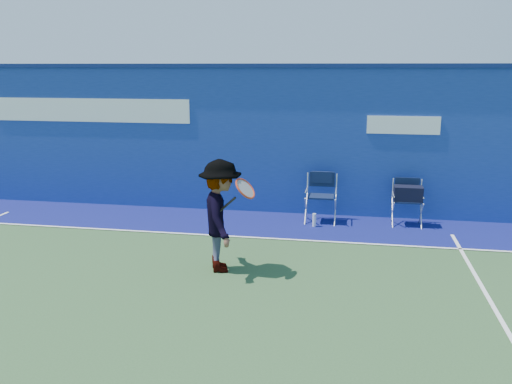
% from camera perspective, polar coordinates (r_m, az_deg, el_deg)
% --- Properties ---
extents(ground, '(80.00, 80.00, 0.00)m').
position_cam_1_polar(ground, '(7.19, -12.57, -12.13)').
color(ground, '#2E4F2A').
rests_on(ground, ground).
extents(stadium_wall, '(24.00, 0.50, 3.08)m').
position_cam_1_polar(stadium_wall, '(11.57, -3.09, 5.76)').
color(stadium_wall, navy).
rests_on(stadium_wall, ground).
extents(out_of_bounds_strip, '(24.00, 1.80, 0.01)m').
position_cam_1_polar(out_of_bounds_strip, '(10.84, -4.29, -3.12)').
color(out_of_bounds_strip, '#0E1359').
rests_on(out_of_bounds_strip, ground).
extents(court_lines, '(24.00, 12.00, 0.01)m').
position_cam_1_polar(court_lines, '(7.70, -10.85, -10.23)').
color(court_lines, white).
rests_on(court_lines, out_of_bounds_strip).
extents(directors_chair_left, '(0.58, 0.53, 0.98)m').
position_cam_1_polar(directors_chair_left, '(10.81, 6.83, -1.48)').
color(directors_chair_left, silver).
rests_on(directors_chair_left, ground).
extents(directors_chair_right, '(0.54, 0.48, 0.90)m').
position_cam_1_polar(directors_chair_right, '(10.89, 15.62, -1.48)').
color(directors_chair_right, silver).
rests_on(directors_chair_right, ground).
extents(water_bottle, '(0.07, 0.07, 0.26)m').
position_cam_1_polar(water_bottle, '(10.51, 6.15, -2.97)').
color(water_bottle, silver).
rests_on(water_bottle, ground).
extents(tennis_player, '(1.05, 1.24, 1.70)m').
position_cam_1_polar(tennis_player, '(8.10, -3.73, -2.51)').
color(tennis_player, '#EA4738').
rests_on(tennis_player, ground).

